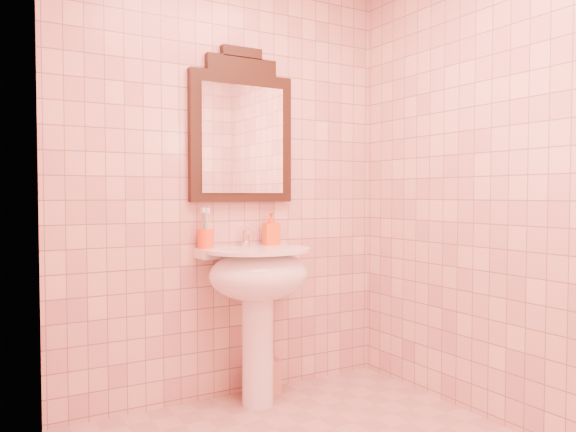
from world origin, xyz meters
TOP-DOWN VIEW (x-y plane):
  - back_wall at (0.00, 1.10)m, footprint 2.00×0.02m
  - pedestal_sink at (0.07, 0.87)m, footprint 0.58×0.58m
  - faucet at (0.07, 1.01)m, footprint 0.04×0.16m
  - mirror at (0.07, 1.07)m, footprint 0.63×0.06m
  - toothbrush_cup at (-0.17, 1.03)m, footprint 0.08×0.08m
  - soap_dispenser at (0.23, 1.02)m, footprint 0.10×0.10m
  - towel at (0.19, 1.01)m, footprint 0.17×0.12m

SIDE VIEW (x-z plane):
  - towel at x=0.19m, z-range 0.00..0.20m
  - pedestal_sink at x=0.07m, z-range 0.23..1.09m
  - toothbrush_cup at x=-0.17m, z-range 0.82..1.02m
  - faucet at x=0.07m, z-range 0.87..0.97m
  - soap_dispenser at x=0.23m, z-range 0.86..1.05m
  - back_wall at x=0.00m, z-range 0.00..2.50m
  - mirror at x=0.07m, z-range 1.08..1.96m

